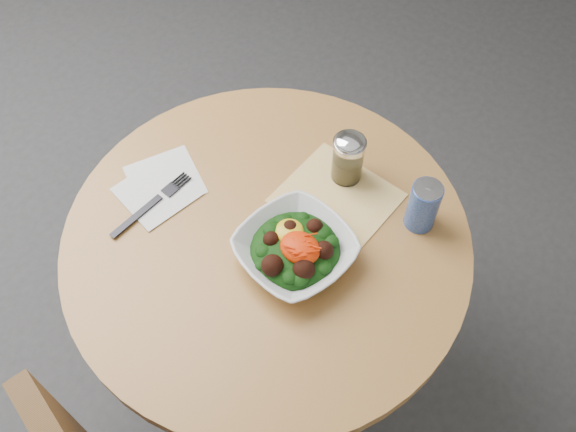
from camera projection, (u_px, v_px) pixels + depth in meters
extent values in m
plane|color=#2E2E30|center=(273.00, 360.00, 2.03)|extent=(6.00, 6.00, 0.00)
cylinder|color=black|center=(273.00, 358.00, 2.02)|extent=(0.52, 0.52, 0.03)
cylinder|color=black|center=(270.00, 313.00, 1.74)|extent=(0.10, 0.10, 0.71)
cylinder|color=#C68147|center=(267.00, 241.00, 1.42)|extent=(0.90, 0.90, 0.04)
cube|color=orange|center=(337.00, 198.00, 1.46)|extent=(0.25, 0.23, 0.00)
cube|color=silver|center=(165.00, 180.00, 1.49)|extent=(0.21, 0.21, 0.00)
cube|color=silver|center=(157.00, 191.00, 1.47)|extent=(0.18, 0.18, 0.00)
imported|color=silver|center=(295.00, 250.00, 1.35)|extent=(0.28, 0.28, 0.06)
ellipsoid|color=black|center=(295.00, 250.00, 1.35)|extent=(0.19, 0.19, 0.07)
ellipsoid|color=gold|center=(289.00, 231.00, 1.34)|extent=(0.06, 0.06, 0.02)
ellipsoid|color=#EB3605|center=(300.00, 248.00, 1.32)|extent=(0.09, 0.07, 0.04)
cube|color=black|center=(137.00, 216.00, 1.43)|extent=(0.03, 0.14, 0.00)
cube|color=black|center=(176.00, 185.00, 1.47)|extent=(0.03, 0.08, 0.00)
cylinder|color=silver|center=(348.00, 161.00, 1.45)|extent=(0.07, 0.07, 0.11)
cylinder|color=olive|center=(347.00, 167.00, 1.47)|extent=(0.06, 0.06, 0.06)
cylinder|color=silver|center=(350.00, 144.00, 1.40)|extent=(0.08, 0.08, 0.01)
ellipsoid|color=silver|center=(350.00, 142.00, 1.39)|extent=(0.07, 0.07, 0.03)
cylinder|color=navy|center=(423.00, 206.00, 1.37)|extent=(0.07, 0.07, 0.12)
cylinder|color=silver|center=(429.00, 189.00, 1.32)|extent=(0.06, 0.06, 0.00)
cube|color=silver|center=(430.00, 185.00, 1.32)|extent=(0.01, 0.02, 0.00)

